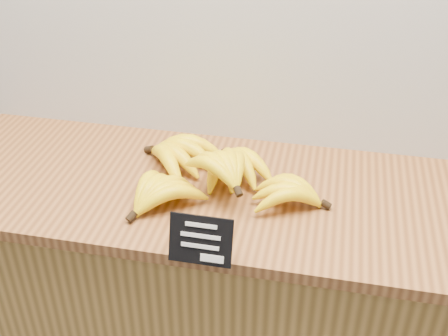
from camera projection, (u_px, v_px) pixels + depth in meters
The scene contains 4 objects.
counter at pixel (227, 321), 1.65m from camera, with size 1.43×0.50×0.90m, color #A27734.
counter_top at pixel (228, 193), 1.40m from camera, with size 1.53×0.54×0.03m, color brown.
chalkboard_sign at pixel (201, 240), 1.15m from camera, with size 0.13×0.01×0.11m, color black.
banana_pile at pixel (214, 171), 1.38m from camera, with size 0.52×0.39×0.12m.
Camera 1 is at (0.17, 1.63, 1.73)m, focal length 45.00 mm.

